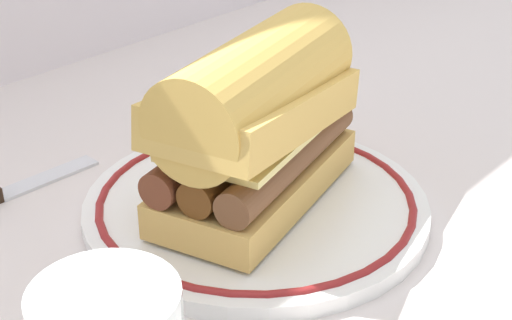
# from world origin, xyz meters

# --- Properties ---
(ground_plane) EXTENTS (1.50, 1.50, 0.00)m
(ground_plane) POSITION_xyz_m (0.00, 0.00, 0.00)
(ground_plane) COLOR beige
(plate) EXTENTS (0.25, 0.25, 0.01)m
(plate) POSITION_xyz_m (0.01, 0.04, 0.01)
(plate) COLOR white
(plate) RESTS_ON ground_plane
(sausage_sandwich) EXTENTS (0.19, 0.12, 0.12)m
(sausage_sandwich) POSITION_xyz_m (0.01, 0.04, 0.08)
(sausage_sandwich) COLOR tan
(sausage_sandwich) RESTS_ON plate
(butter_knife) EXTENTS (0.14, 0.02, 0.01)m
(butter_knife) POSITION_xyz_m (-0.10, 0.20, 0.00)
(butter_knife) COLOR silver
(butter_knife) RESTS_ON ground_plane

